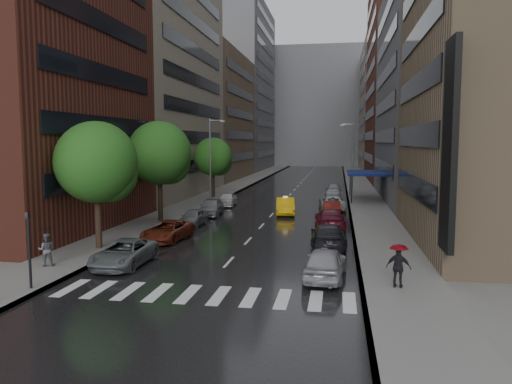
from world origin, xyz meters
TOP-DOWN VIEW (x-y plane):
  - ground at (0.00, 0.00)m, footprint 220.00×220.00m
  - road at (0.00, 50.00)m, footprint 14.00×140.00m
  - sidewalk_left at (-9.00, 50.00)m, footprint 4.00×140.00m
  - sidewalk_right at (9.00, 50.00)m, footprint 4.00×140.00m
  - crosswalk at (0.20, -2.00)m, footprint 13.15×2.80m
  - buildings_left at (-15.00, 58.79)m, footprint 8.00×108.00m
  - buildings_right at (15.00, 56.70)m, footprint 8.05×109.10m
  - building_far at (0.00, 118.00)m, footprint 40.00×14.00m
  - tree_near at (-8.60, 5.72)m, footprint 4.99×4.99m
  - tree_mid at (-8.60, 16.58)m, footprint 5.26×5.26m
  - tree_far at (-8.60, 34.30)m, footprint 4.49×4.49m
  - taxi at (1.20, 22.61)m, footprint 2.17×4.84m
  - parked_cars_left at (-5.40, 13.54)m, footprint 2.73×30.08m
  - parked_cars_right at (5.40, 20.12)m, footprint 2.88×44.07m
  - ped_black_umbrella at (-9.20, 1.05)m, footprint 1.04×0.98m
  - ped_red_umbrella at (8.70, 0.05)m, footprint 1.16×0.82m
  - traffic_light at (-7.60, -2.75)m, footprint 0.18×0.15m
  - street_lamp_left at (-7.72, 30.00)m, footprint 1.74×0.22m
  - street_lamp_right at (7.72, 45.00)m, footprint 1.74×0.22m
  - awning at (8.98, 35.00)m, footprint 4.00×8.00m

SIDE VIEW (x-z plane):
  - ground at x=0.00m, z-range 0.00..0.00m
  - road at x=0.00m, z-range 0.00..0.01m
  - crosswalk at x=0.20m, z-range 0.01..0.02m
  - sidewalk_left at x=-9.00m, z-range 0.00..0.15m
  - sidewalk_right at x=9.00m, z-range 0.00..0.15m
  - parked_cars_left at x=-5.40m, z-range -0.07..1.49m
  - parked_cars_right at x=5.40m, z-range -0.03..1.55m
  - taxi at x=1.20m, z-range 0.00..1.54m
  - ped_red_umbrella at x=8.70m, z-range 0.32..2.33m
  - ped_black_umbrella at x=-9.20m, z-range 0.33..2.42m
  - traffic_light at x=-7.60m, z-range 0.50..3.95m
  - awning at x=8.98m, z-range 1.57..4.70m
  - tree_far at x=-8.60m, z-range 1.31..8.47m
  - street_lamp_left at x=-7.72m, z-range 0.39..9.39m
  - street_lamp_right at x=7.72m, z-range 0.39..9.39m
  - tree_near at x=-8.60m, z-range 1.46..9.41m
  - tree_mid at x=-8.60m, z-range 1.55..9.94m
  - buildings_right at x=15.00m, z-range -2.97..33.03m
  - buildings_left at x=-15.00m, z-range -3.01..34.99m
  - building_far at x=0.00m, z-range 0.00..32.00m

